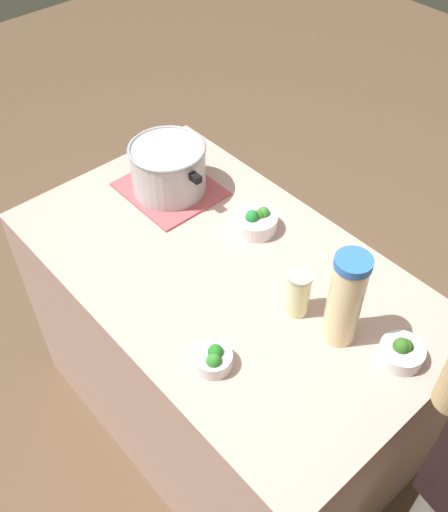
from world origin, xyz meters
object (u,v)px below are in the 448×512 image
object	(u,v)px
mason_jar	(298,293)
lemonade_pitcher	(345,299)
cooking_pot	(168,167)
broccoli_bowl_front	(402,351)
broccoli_bowl_center	(256,221)
broccoli_bowl_back	(214,359)

from	to	relation	value
mason_jar	lemonade_pitcher	bearing A→B (deg)	9.87
cooking_pot	broccoli_bowl_front	xyz separation A→B (m)	(0.94, 0.02, -0.07)
lemonade_pitcher	broccoli_bowl_center	size ratio (longest dim) A/B	2.12
cooking_pot	broccoli_bowl_center	size ratio (longest dim) A/B	2.36
broccoli_bowl_front	cooking_pot	bearing A→B (deg)	-178.52
cooking_pot	mason_jar	bearing A→B (deg)	-5.49
mason_jar	broccoli_bowl_center	distance (m)	0.35
broccoli_bowl_center	broccoli_bowl_back	world-z (taller)	broccoli_bowl_center
mason_jar	broccoli_bowl_front	distance (m)	0.31
cooking_pot	broccoli_bowl_center	distance (m)	0.35
cooking_pot	mason_jar	distance (m)	0.66
cooking_pot	broccoli_bowl_front	distance (m)	0.95
lemonade_pitcher	mason_jar	size ratio (longest dim) A/B	2.00
cooking_pot	broccoli_bowl_back	world-z (taller)	cooking_pot
cooking_pot	mason_jar	world-z (taller)	cooking_pot
lemonade_pitcher	broccoli_bowl_back	xyz separation A→B (m)	(-0.15, -0.31, -0.12)
broccoli_bowl_front	mason_jar	bearing A→B (deg)	-163.33
broccoli_bowl_back	mason_jar	bearing A→B (deg)	87.01
cooking_pot	lemonade_pitcher	size ratio (longest dim) A/B	1.11
lemonade_pitcher	broccoli_bowl_front	distance (m)	0.21
broccoli_bowl_front	broccoli_bowl_center	distance (m)	0.61
broccoli_bowl_center	broccoli_bowl_back	distance (m)	0.53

